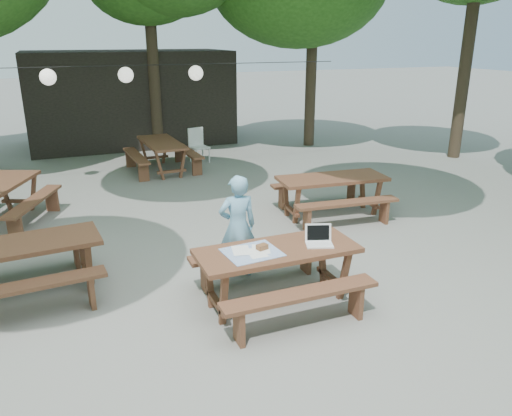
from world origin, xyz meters
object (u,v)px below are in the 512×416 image
object	(u,v)px
picnic_table_nw	(20,270)
plastic_chair	(199,152)
woman	(238,226)
main_picnic_table	(277,275)

from	to	relation	value
picnic_table_nw	plastic_chair	distance (m)	7.51
woman	plastic_chair	size ratio (longest dim) A/B	1.62
main_picnic_table	woman	bearing A→B (deg)	100.75
plastic_chair	picnic_table_nw	bearing A→B (deg)	-135.06
picnic_table_nw	plastic_chair	xyz separation A→B (m)	(4.15, 6.26, -0.13)
woman	plastic_chair	xyz separation A→B (m)	(1.35, 6.70, -0.47)
main_picnic_table	plastic_chair	distance (m)	7.72
woman	plastic_chair	distance (m)	6.85
main_picnic_table	plastic_chair	world-z (taller)	plastic_chair
picnic_table_nw	plastic_chair	size ratio (longest dim) A/B	2.29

